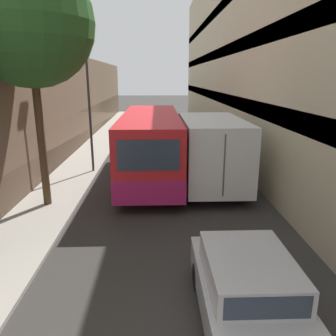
{
  "coord_description": "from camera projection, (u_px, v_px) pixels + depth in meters",
  "views": [
    {
      "loc": [
        -0.39,
        -1.5,
        4.72
      ],
      "look_at": [
        -0.0,
        9.76,
        1.6
      ],
      "focal_mm": 35.0,
      "sensor_mm": 36.0,
      "label": 1
    }
  ],
  "objects": [
    {
      "name": "street_lamp",
      "position": [
        87.0,
        62.0,
        15.38
      ],
      "size": [
        0.36,
        0.8,
        7.85
      ],
      "color": "#38383D",
      "rests_on": "sidewalk_left"
    },
    {
      "name": "building_left_shopfront",
      "position": [
        28.0,
        117.0,
        16.19
      ],
      "size": [
        2.4,
        60.0,
        6.19
      ],
      "color": "brown",
      "rests_on": "ground_plane"
    },
    {
      "name": "box_truck",
      "position": [
        209.0,
        147.0,
        14.88
      ],
      "size": [
        2.49,
        7.42,
        3.05
      ],
      "color": "silver",
      "rests_on": "ground_plane"
    },
    {
      "name": "street_tree_left",
      "position": [
        29.0,
        22.0,
        10.71
      ],
      "size": [
        4.3,
        4.3,
        8.52
      ],
      "color": "#4C3823",
      "rests_on": "sidewalk_left"
    },
    {
      "name": "bus",
      "position": [
        151.0,
        144.0,
        15.69
      ],
      "size": [
        2.61,
        9.65,
        3.08
      ],
      "color": "red",
      "rests_on": "ground_plane"
    },
    {
      "name": "panel_van",
      "position": [
        148.0,
        121.0,
        27.73
      ],
      "size": [
        1.97,
        4.63,
        2.04
      ],
      "color": "silver",
      "rests_on": "ground_plane"
    },
    {
      "name": "ground_plane",
      "position": [
        165.0,
        171.0,
        17.17
      ],
      "size": [
        150.0,
        150.0,
        0.0
      ],
      "primitive_type": "plane",
      "color": "#33302D"
    },
    {
      "name": "car_hatchback",
      "position": [
        248.0,
        292.0,
        6.3
      ],
      "size": [
        1.84,
        4.03,
        1.45
      ],
      "color": "#B7B7BC",
      "rests_on": "ground_plane"
    },
    {
      "name": "building_right_apartment",
      "position": [
        273.0,
        33.0,
        15.54
      ],
      "size": [
        2.4,
        60.0,
        13.54
      ],
      "color": "beige",
      "rests_on": "ground_plane"
    },
    {
      "name": "sidewalk_left",
      "position": [
        77.0,
        171.0,
        17.0
      ],
      "size": [
        2.26,
        60.0,
        0.11
      ],
      "color": "#9E998E",
      "rests_on": "ground_plane"
    }
  ]
}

